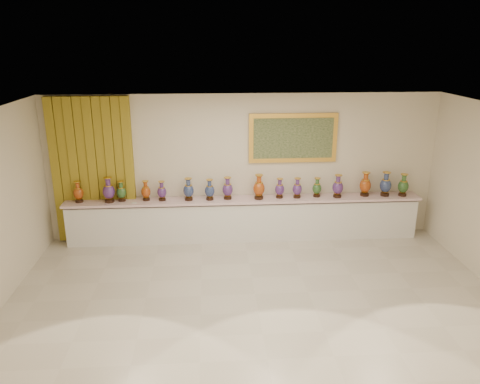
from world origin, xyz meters
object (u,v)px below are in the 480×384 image
object	(u,v)px
vase_0	(78,193)
vase_1	(109,191)
counter	(244,219)
vase_2	(121,192)

from	to	relation	value
vase_0	vase_1	size ratio (longest dim) A/B	0.84
counter	vase_0	xyz separation A→B (m)	(-3.32, -0.00, 0.66)
counter	vase_1	size ratio (longest dim) A/B	14.13
vase_0	vase_2	world-z (taller)	vase_0
vase_0	vase_1	bearing A→B (deg)	-4.16
counter	vase_1	world-z (taller)	vase_1
vase_2	vase_0	bearing A→B (deg)	-179.23
vase_1	vase_2	xyz separation A→B (m)	(0.24, 0.06, -0.04)
vase_0	vase_1	world-z (taller)	vase_1
counter	vase_0	bearing A→B (deg)	-179.96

